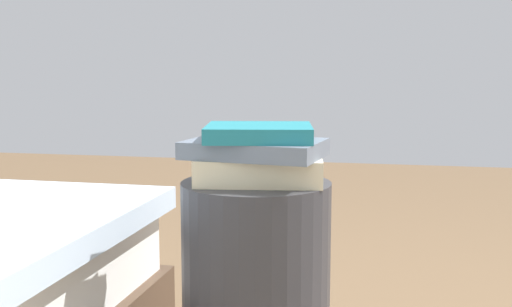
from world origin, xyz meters
TOP-DOWN VIEW (x-y plane):
  - side_table at (0.00, 0.00)m, footprint 0.33×0.33m
  - book_cream at (-0.01, 0.00)m, footprint 0.29×0.22m
  - book_slate at (0.00, 0.01)m, footprint 0.31×0.23m
  - book_teal at (-0.01, 0.01)m, footprint 0.26×0.24m

SIDE VIEW (x-z plane):
  - side_table at x=0.00m, z-range 0.00..0.55m
  - book_cream at x=-0.01m, z-range 0.55..0.61m
  - book_slate at x=0.00m, z-range 0.61..0.64m
  - book_teal at x=-0.01m, z-range 0.64..0.68m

